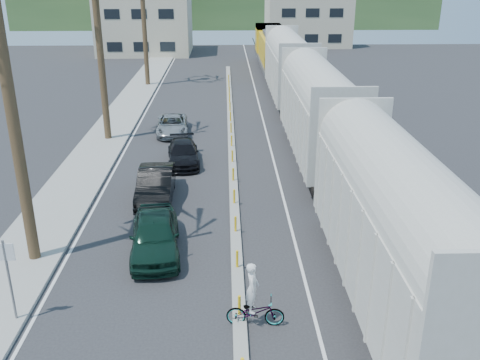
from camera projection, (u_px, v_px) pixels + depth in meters
name	position (u px, v px, depth m)	size (l,w,h in m)	color
ground	(241.00, 359.00, 15.87)	(140.00, 140.00, 0.00)	#28282B
sidewalk	(114.00, 127.00, 38.84)	(3.00, 90.00, 0.15)	gray
rails	(294.00, 115.00, 42.00)	(1.56, 100.00, 0.06)	black
median	(232.00, 147.00, 34.38)	(0.45, 60.00, 0.85)	gray
lane_markings	(201.00, 127.00, 39.04)	(9.42, 90.00, 0.01)	silver
freight_train	(304.00, 93.00, 36.32)	(3.00, 60.94, 5.85)	#B8B6A9
street_sign	(8.00, 270.00, 16.80)	(0.60, 0.08, 3.00)	slate
buildings	(184.00, 14.00, 80.66)	(38.00, 27.00, 10.00)	#B5AD90
car_lead	(155.00, 235.00, 21.48)	(2.41, 4.97, 1.64)	black
car_second	(156.00, 184.00, 26.55)	(1.80, 4.86, 1.59)	black
car_third	(183.00, 153.00, 31.52)	(2.21, 4.53, 1.27)	black
car_rear	(172.00, 125.00, 37.22)	(2.43, 4.70, 1.27)	#9EA1A3
cyclist	(255.00, 306.00, 17.12)	(0.91, 1.97, 2.27)	#9EA0A5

